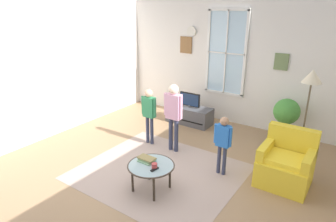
{
  "coord_description": "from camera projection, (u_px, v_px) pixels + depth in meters",
  "views": [
    {
      "loc": [
        2.53,
        -3.28,
        2.67
      ],
      "look_at": [
        -0.11,
        0.54,
        0.99
      ],
      "focal_mm": 31.27,
      "sensor_mm": 36.0,
      "label": 1
    }
  ],
  "objects": [
    {
      "name": "back_wall",
      "position": [
        234.0,
        62.0,
        6.68
      ],
      "size": [
        5.67,
        0.17,
        2.89
      ],
      "color": "silver",
      "rests_on": "ground_plane"
    },
    {
      "name": "person_blue_shirt",
      "position": [
        223.0,
        139.0,
        4.71
      ],
      "size": [
        0.31,
        0.14,
        1.02
      ],
      "color": "#333851",
      "rests_on": "ground_plane"
    },
    {
      "name": "ground_plane",
      "position": [
        155.0,
        179.0,
        4.8
      ],
      "size": [
        6.27,
        6.63,
        0.02
      ],
      "primitive_type": "cube",
      "color": "#9E7A56"
    },
    {
      "name": "coffee_table",
      "position": [
        151.0,
        167.0,
        4.37
      ],
      "size": [
        0.72,
        0.72,
        0.43
      ],
      "color": "#99B2B7",
      "rests_on": "ground_plane"
    },
    {
      "name": "area_rug",
      "position": [
        160.0,
        172.0,
        4.97
      ],
      "size": [
        2.59,
        2.28,
        0.01
      ],
      "primitive_type": "cube",
      "color": "tan",
      "rests_on": "ground_plane"
    },
    {
      "name": "person_pink_shirt",
      "position": [
        174.0,
        110.0,
        5.43
      ],
      "size": [
        0.4,
        0.18,
        1.33
      ],
      "color": "#333851",
      "rests_on": "ground_plane"
    },
    {
      "name": "potted_plant_by_window",
      "position": [
        286.0,
        113.0,
        5.9
      ],
      "size": [
        0.52,
        0.52,
        0.92
      ],
      "color": "#9E6B4C",
      "rests_on": "ground_plane"
    },
    {
      "name": "book_stack",
      "position": [
        147.0,
        159.0,
        4.45
      ],
      "size": [
        0.27,
        0.19,
        0.07
      ],
      "color": "#89B48D",
      "rests_on": "coffee_table"
    },
    {
      "name": "cup",
      "position": [
        154.0,
        166.0,
        4.25
      ],
      "size": [
        0.08,
        0.08,
        0.08
      ],
      "primitive_type": "cylinder",
      "color": "#BF3F3F",
      "rests_on": "coffee_table"
    },
    {
      "name": "floor_lamp",
      "position": [
        311.0,
        86.0,
        4.75
      ],
      "size": [
        0.32,
        0.32,
        1.71
      ],
      "color": "black",
      "rests_on": "ground_plane"
    },
    {
      "name": "remote_near_books",
      "position": [
        155.0,
        169.0,
        4.22
      ],
      "size": [
        0.06,
        0.14,
        0.02
      ],
      "primitive_type": "cube",
      "rotation": [
        0.0,
        0.0,
        -0.15
      ],
      "color": "black",
      "rests_on": "coffee_table"
    },
    {
      "name": "armchair",
      "position": [
        286.0,
        164.0,
        4.58
      ],
      "size": [
        0.76,
        0.74,
        0.87
      ],
      "color": "yellow",
      "rests_on": "ground_plane"
    },
    {
      "name": "television",
      "position": [
        190.0,
        100.0,
        6.85
      ],
      "size": [
        0.51,
        0.08,
        0.35
      ],
      "color": "#4C4C4C",
      "rests_on": "tv_stand"
    },
    {
      "name": "side_wall_left",
      "position": [
        38.0,
        70.0,
        5.85
      ],
      "size": [
        0.12,
        6.03,
        2.89
      ],
      "color": "silver",
      "rests_on": "ground_plane"
    },
    {
      "name": "person_green_shirt",
      "position": [
        149.0,
        110.0,
        5.77
      ],
      "size": [
        0.35,
        0.16,
        1.15
      ],
      "color": "#333851",
      "rests_on": "ground_plane"
    },
    {
      "name": "tv_stand",
      "position": [
        189.0,
        115.0,
        6.98
      ],
      "size": [
        1.07,
        0.48,
        0.41
      ],
      "color": "#4C4C51",
      "rests_on": "ground_plane"
    }
  ]
}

